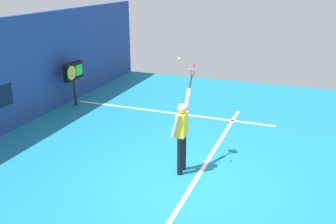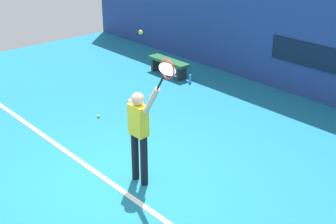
{
  "view_description": "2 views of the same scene",
  "coord_description": "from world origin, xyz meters",
  "px_view_note": "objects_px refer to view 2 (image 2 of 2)",
  "views": [
    {
      "loc": [
        -7.38,
        -2.29,
        4.38
      ],
      "look_at": [
        0.23,
        0.59,
        1.48
      ],
      "focal_mm": 41.16,
      "sensor_mm": 36.0,
      "label": 1
    },
    {
      "loc": [
        6.0,
        -4.1,
        4.53
      ],
      "look_at": [
        0.17,
        1.05,
        1.07
      ],
      "focal_mm": 50.44,
      "sensor_mm": 36.0,
      "label": 2
    }
  ],
  "objects_px": {
    "tennis_ball": "(141,32)",
    "court_bench": "(169,64)",
    "tennis_racket": "(167,71)",
    "tennis_player": "(139,130)",
    "water_bottle": "(190,79)",
    "spare_ball": "(98,116)"
  },
  "relations": [
    {
      "from": "tennis_player",
      "to": "tennis_racket",
      "type": "bearing_deg",
      "value": -0.34
    },
    {
      "from": "tennis_player",
      "to": "tennis_racket",
      "type": "xyz_separation_m",
      "value": [
        0.71,
        -0.0,
        1.24
      ]
    },
    {
      "from": "tennis_ball",
      "to": "court_bench",
      "type": "bearing_deg",
      "value": 134.03
    },
    {
      "from": "water_bottle",
      "to": "spare_ball",
      "type": "bearing_deg",
      "value": -85.61
    },
    {
      "from": "tennis_ball",
      "to": "tennis_player",
      "type": "bearing_deg",
      "value": -93.33
    },
    {
      "from": "tennis_ball",
      "to": "spare_ball",
      "type": "bearing_deg",
      "value": 162.43
    },
    {
      "from": "tennis_player",
      "to": "tennis_ball",
      "type": "xyz_separation_m",
      "value": [
        0.0,
        0.08,
        1.68
      ]
    },
    {
      "from": "tennis_racket",
      "to": "tennis_ball",
      "type": "bearing_deg",
      "value": 173.32
    },
    {
      "from": "tennis_racket",
      "to": "tennis_ball",
      "type": "relative_size",
      "value": 8.88
    },
    {
      "from": "court_bench",
      "to": "spare_ball",
      "type": "xyz_separation_m",
      "value": [
        1.14,
        -3.17,
        -0.3
      ]
    },
    {
      "from": "water_bottle",
      "to": "spare_ball",
      "type": "relative_size",
      "value": 3.53
    },
    {
      "from": "tennis_racket",
      "to": "spare_ball",
      "type": "height_order",
      "value": "tennis_racket"
    },
    {
      "from": "tennis_ball",
      "to": "water_bottle",
      "type": "relative_size",
      "value": 0.28
    },
    {
      "from": "tennis_player",
      "to": "tennis_racket",
      "type": "distance_m",
      "value": 1.43
    },
    {
      "from": "tennis_racket",
      "to": "tennis_ball",
      "type": "distance_m",
      "value": 0.83
    },
    {
      "from": "tennis_racket",
      "to": "tennis_ball",
      "type": "height_order",
      "value": "tennis_ball"
    },
    {
      "from": "court_bench",
      "to": "water_bottle",
      "type": "relative_size",
      "value": 5.83
    },
    {
      "from": "tennis_racket",
      "to": "water_bottle",
      "type": "bearing_deg",
      "value": 132.04
    },
    {
      "from": "spare_ball",
      "to": "tennis_ball",
      "type": "bearing_deg",
      "value": -17.57
    },
    {
      "from": "tennis_player",
      "to": "water_bottle",
      "type": "relative_size",
      "value": 8.03
    },
    {
      "from": "tennis_ball",
      "to": "spare_ball",
      "type": "xyz_separation_m",
      "value": [
        -2.78,
        0.88,
        -2.65
      ]
    },
    {
      "from": "tennis_player",
      "to": "tennis_ball",
      "type": "distance_m",
      "value": 1.68
    }
  ]
}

